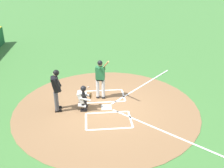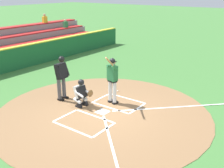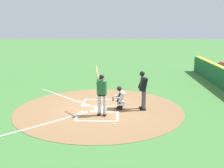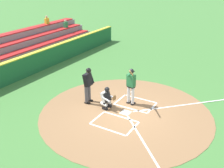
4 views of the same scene
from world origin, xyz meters
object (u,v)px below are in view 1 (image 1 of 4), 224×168
batter (100,77)px  plate_umpire (56,88)px  catcher (83,97)px  baseball (88,87)px

batter → plate_umpire: bearing=-64.1°
catcher → baseball: 2.21m
plate_umpire → baseball: bearing=148.0°
catcher → baseball: (-2.13, 0.21, -0.55)m
plate_umpire → baseball: (-2.10, 1.31, -1.04)m
plate_umpire → baseball: plate_umpire is taller
plate_umpire → batter: bearing=115.9°
batter → baseball: size_ratio=28.76×
catcher → plate_umpire: plate_umpire is taller
batter → catcher: 1.34m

